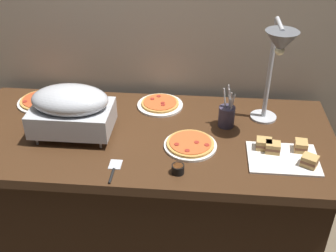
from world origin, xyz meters
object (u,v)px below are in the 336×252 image
at_px(pizza_plate_front, 190,144).
at_px(serving_spatula, 114,170).
at_px(chafing_dish, 71,109).
at_px(utensil_holder, 227,116).
at_px(pizza_plate_raised_stand, 42,101).
at_px(pizza_plate_center, 160,104).
at_px(sauce_cup_far, 178,169).
at_px(sauce_cup_near, 90,105).
at_px(sandwich_platter, 284,154).
at_px(heat_lamp, 278,52).

distance_m(pizza_plate_front, serving_spatula, 0.40).
xyz_separation_m(chafing_dish, utensil_holder, (0.76, 0.15, -0.09)).
xyz_separation_m(pizza_plate_raised_stand, utensil_holder, (1.04, -0.15, 0.05)).
xyz_separation_m(pizza_plate_front, pizza_plate_center, (-0.19, 0.38, -0.00)).
relative_size(chafing_dish, serving_spatula, 2.32).
bearing_deg(pizza_plate_raised_stand, sauce_cup_far, -34.25).
height_order(chafing_dish, serving_spatula, chafing_dish).
bearing_deg(pizza_plate_center, sauce_cup_near, -171.59).
bearing_deg(sandwich_platter, pizza_plate_front, 173.90).
distance_m(pizza_plate_front, utensil_holder, 0.28).
distance_m(sauce_cup_near, serving_spatula, 0.59).
relative_size(pizza_plate_raised_stand, utensil_holder, 1.17).
bearing_deg(pizza_plate_center, pizza_plate_front, -63.64).
relative_size(chafing_dish, pizza_plate_raised_stand, 1.46).
relative_size(heat_lamp, pizza_plate_center, 2.17).
height_order(chafing_dish, sandwich_platter, chafing_dish).
relative_size(heat_lamp, serving_spatula, 3.27).
bearing_deg(sandwich_platter, utensil_holder, 135.91).
relative_size(pizza_plate_front, pizza_plate_center, 1.00).
bearing_deg(chafing_dish, serving_spatula, -46.61).
xyz_separation_m(chafing_dish, sauce_cup_near, (0.01, 0.27, -0.13)).
distance_m(heat_lamp, pizza_plate_front, 0.59).
xyz_separation_m(sauce_cup_far, utensil_holder, (0.22, 0.41, 0.04)).
distance_m(pizza_plate_center, sandwich_platter, 0.76).
height_order(heat_lamp, pizza_plate_front, heat_lamp).
relative_size(sandwich_platter, serving_spatula, 1.90).
xyz_separation_m(heat_lamp, sauce_cup_far, (-0.43, -0.37, -0.41)).
height_order(sauce_cup_near, sauce_cup_far, sauce_cup_far).
height_order(pizza_plate_front, pizza_plate_raised_stand, same).
height_order(chafing_dish, pizza_plate_center, chafing_dish).
distance_m(sandwich_platter, sauce_cup_near, 1.08).
relative_size(pizza_plate_center, sandwich_platter, 0.79).
bearing_deg(sauce_cup_far, sauce_cup_near, 135.05).
distance_m(chafing_dish, pizza_plate_front, 0.61).
height_order(heat_lamp, sauce_cup_near, heat_lamp).
xyz_separation_m(chafing_dish, sauce_cup_far, (0.54, -0.26, -0.13)).
bearing_deg(sandwich_platter, sauce_cup_near, 160.02).
distance_m(pizza_plate_center, pizza_plate_raised_stand, 0.68).
bearing_deg(sauce_cup_far, serving_spatula, -178.17).
xyz_separation_m(pizza_plate_front, sauce_cup_near, (-0.57, 0.32, 0.01)).
height_order(heat_lamp, utensil_holder, heat_lamp).
distance_m(chafing_dish, heat_lamp, 1.01).
distance_m(sandwich_platter, serving_spatula, 0.79).
bearing_deg(chafing_dish, sandwich_platter, -5.61).
bearing_deg(serving_spatula, sandwich_platter, 12.23).
distance_m(sandwich_platter, utensil_holder, 0.37).
height_order(pizza_plate_front, sauce_cup_far, sauce_cup_far).
bearing_deg(sauce_cup_far, chafing_dish, 154.42).
bearing_deg(sauce_cup_near, sandwich_platter, -19.98).
height_order(heat_lamp, sauce_cup_far, heat_lamp).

